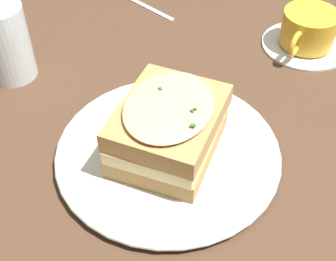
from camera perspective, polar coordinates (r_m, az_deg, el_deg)
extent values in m
plane|color=#473021|center=(0.57, -2.66, -2.33)|extent=(2.40, 2.40, 0.00)
cylinder|color=silver|center=(0.56, 0.00, -2.72)|extent=(0.25, 0.25, 0.01)
torus|color=silver|center=(0.55, 0.00, -2.54)|extent=(0.27, 0.27, 0.01)
cube|color=#B2844C|center=(0.54, 0.00, -1.38)|extent=(0.17, 0.17, 0.02)
cube|color=#EFDB93|center=(0.53, 0.00, 0.14)|extent=(0.17, 0.16, 0.02)
cube|color=#B2844C|center=(0.51, 0.10, 1.65)|extent=(0.17, 0.16, 0.02)
ellipsoid|color=#DBBC7F|center=(0.50, 0.11, 3.04)|extent=(0.15, 0.15, 0.01)
cube|color=#2D6028|center=(0.49, 2.97, 2.43)|extent=(0.00, 0.00, 0.00)
cube|color=#2D6028|center=(0.49, 3.33, 2.66)|extent=(0.00, 0.00, 0.00)
cube|color=#2D6028|center=(0.47, 3.05, 0.65)|extent=(0.01, 0.01, 0.00)
cube|color=#2D6028|center=(0.52, -1.14, 5.39)|extent=(0.00, 0.00, 0.00)
cylinder|color=white|center=(0.76, 16.34, 10.07)|extent=(0.13, 0.13, 0.01)
cylinder|color=gold|center=(0.74, 16.79, 11.88)|extent=(0.08, 0.08, 0.05)
cylinder|color=#381E0F|center=(0.73, 17.11, 13.13)|extent=(0.07, 0.07, 0.00)
torus|color=gold|center=(0.70, 15.26, 10.11)|extent=(0.04, 0.02, 0.04)
cylinder|color=silver|center=(0.68, -19.15, 10.08)|extent=(0.07, 0.07, 0.11)
cube|color=silver|center=(0.82, -2.21, 14.70)|extent=(0.04, 0.10, 0.00)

